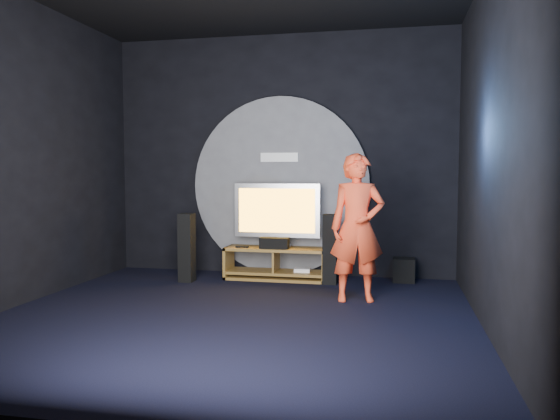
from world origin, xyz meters
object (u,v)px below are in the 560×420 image
(tower_speaker_right, at_px, (330,249))
(player, at_px, (357,227))
(tv, at_px, (277,212))
(tower_speaker_left, at_px, (187,248))
(media_console, at_px, (276,266))
(subwoofer, at_px, (404,270))

(tower_speaker_right, distance_m, player, 1.07)
(tv, bearing_deg, tower_speaker_left, -158.03)
(tv, xyz_separation_m, tower_speaker_right, (0.78, -0.21, -0.47))
(media_console, distance_m, tv, 0.75)
(tower_speaker_left, xyz_separation_m, player, (2.37, -0.65, 0.39))
(player, bearing_deg, tower_speaker_right, 103.41)
(tv, xyz_separation_m, tower_speaker_left, (-1.17, -0.47, -0.47))
(tower_speaker_right, height_order, player, player)
(media_console, height_order, subwoofer, media_console)
(tower_speaker_left, xyz_separation_m, subwoofer, (2.92, 0.60, -0.31))
(tv, relative_size, player, 0.71)
(media_console, height_order, tower_speaker_right, tower_speaker_right)
(player, bearing_deg, media_console, 127.12)
(subwoofer, xyz_separation_m, player, (-0.56, -1.25, 0.70))
(media_console, height_order, tv, tv)
(tower_speaker_left, relative_size, tower_speaker_right, 1.00)
(tower_speaker_right, height_order, subwoofer, tower_speaker_right)
(media_console, bearing_deg, tv, 95.92)
(media_console, distance_m, subwoofer, 1.76)
(media_console, xyz_separation_m, tower_speaker_left, (-1.17, -0.40, 0.28))
(tower_speaker_left, bearing_deg, tower_speaker_right, 7.53)
(tv, height_order, tower_speaker_right, tv)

